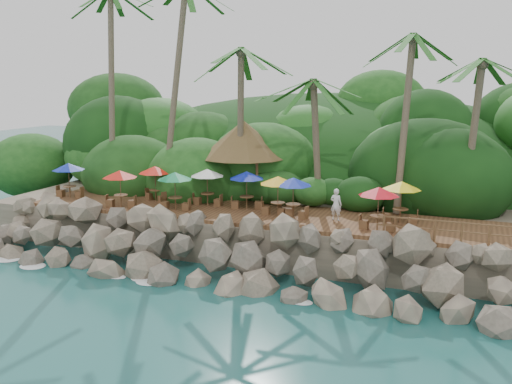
% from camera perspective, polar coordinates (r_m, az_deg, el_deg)
% --- Properties ---
extents(ground, '(140.00, 140.00, 0.00)m').
position_cam_1_polar(ground, '(25.56, -4.95, -10.00)').
color(ground, '#19514F').
rests_on(ground, ground).
extents(land_base, '(32.00, 25.20, 2.10)m').
position_cam_1_polar(land_base, '(39.66, 5.24, -0.66)').
color(land_base, gray).
rests_on(land_base, ground).
extents(jungle_hill, '(44.80, 28.00, 15.40)m').
position_cam_1_polar(jungle_hill, '(46.98, 7.75, -0.13)').
color(jungle_hill, '#143811').
rests_on(jungle_hill, ground).
extents(seawall, '(29.00, 4.00, 2.30)m').
position_cam_1_polar(seawall, '(26.88, -3.11, -6.29)').
color(seawall, gray).
rests_on(seawall, ground).
extents(terrace, '(26.00, 5.00, 0.20)m').
position_cam_1_polar(terrace, '(30.15, 0.00, -2.24)').
color(terrace, brown).
rests_on(terrace, land_base).
extents(jungle_foliage, '(44.00, 16.00, 12.00)m').
position_cam_1_polar(jungle_foliage, '(38.96, 4.80, -2.46)').
color(jungle_foliage, '#143811').
rests_on(jungle_foliage, ground).
extents(foam_line, '(25.20, 0.80, 0.06)m').
position_cam_1_polar(foam_line, '(25.80, -4.66, -9.72)').
color(foam_line, white).
rests_on(foam_line, ground).
extents(palms, '(27.29, 7.06, 13.63)m').
position_cam_1_polar(palms, '(31.85, 2.26, 15.93)').
color(palms, brown).
rests_on(palms, ground).
extents(palapa, '(5.36, 5.36, 4.60)m').
position_cam_1_polar(palapa, '(33.59, -1.28, 5.39)').
color(palapa, brown).
rests_on(palapa, ground).
extents(dining_clusters, '(21.17, 4.08, 2.07)m').
position_cam_1_polar(dining_clusters, '(30.12, -3.08, 1.27)').
color(dining_clusters, brown).
rests_on(dining_clusters, terrace).
extents(railing, '(6.10, 0.10, 1.00)m').
position_cam_1_polar(railing, '(25.78, 18.87, -3.61)').
color(railing, brown).
rests_on(railing, terrace).
extents(waiter, '(0.65, 0.48, 1.63)m').
position_cam_1_polar(waiter, '(28.49, 8.10, -1.27)').
color(waiter, silver).
rests_on(waiter, terrace).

